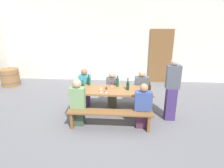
{
  "coord_description": "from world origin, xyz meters",
  "views": [
    {
      "loc": [
        0.34,
        -4.71,
        2.56
      ],
      "look_at": [
        0.0,
        0.0,
        0.9
      ],
      "focal_mm": 31.17,
      "sensor_mm": 36.0,
      "label": 1
    }
  ],
  "objects_px": {
    "bench_near": "(110,115)",
    "seated_guest_near_1": "(143,107)",
    "tasting_table": "(112,92)",
    "wine_bottle_4": "(83,87)",
    "wine_glass_1": "(101,89)",
    "seated_guest_far_2": "(141,91)",
    "seated_guest_far_1": "(112,91)",
    "wine_bottle_1": "(128,86)",
    "wine_bottle_3": "(149,90)",
    "wine_barrel": "(10,77)",
    "wine_glass_0": "(79,85)",
    "wine_glass_3": "(112,83)",
    "wooden_door": "(160,56)",
    "bench_far": "(114,94)",
    "wine_bottle_2": "(89,81)",
    "standing_host": "(172,91)",
    "wine_bottle_0": "(118,82)",
    "seated_guest_near_0": "(78,103)",
    "wine_glass_2": "(106,88)",
    "seated_guest_far_0": "(85,89)"
  },
  "relations": [
    {
      "from": "seated_guest_far_1",
      "to": "seated_guest_far_0",
      "type": "bearing_deg",
      "value": -90.0
    },
    {
      "from": "tasting_table",
      "to": "wine_bottle_4",
      "type": "xyz_separation_m",
      "value": [
        -0.72,
        -0.18,
        0.19
      ]
    },
    {
      "from": "wine_bottle_2",
      "to": "seated_guest_far_0",
      "type": "relative_size",
      "value": 0.27
    },
    {
      "from": "seated_guest_far_1",
      "to": "wine_bottle_2",
      "type": "bearing_deg",
      "value": -70.84
    },
    {
      "from": "wine_bottle_3",
      "to": "seated_guest_near_0",
      "type": "height_order",
      "value": "seated_guest_near_0"
    },
    {
      "from": "wine_bottle_3",
      "to": "wine_bottle_4",
      "type": "xyz_separation_m",
      "value": [
        -1.65,
        0.11,
        -0.02
      ]
    },
    {
      "from": "standing_host",
      "to": "wine_bottle_0",
      "type": "bearing_deg",
      "value": -13.35
    },
    {
      "from": "bench_near",
      "to": "seated_guest_near_0",
      "type": "bearing_deg",
      "value": 169.23
    },
    {
      "from": "bench_near",
      "to": "wine_bottle_0",
      "type": "height_order",
      "value": "wine_bottle_0"
    },
    {
      "from": "wine_glass_1",
      "to": "seated_guest_far_1",
      "type": "xyz_separation_m",
      "value": [
        0.24,
        0.73,
        -0.33
      ]
    },
    {
      "from": "bench_near",
      "to": "seated_guest_near_1",
      "type": "height_order",
      "value": "seated_guest_near_1"
    },
    {
      "from": "wine_bottle_3",
      "to": "seated_guest_far_1",
      "type": "xyz_separation_m",
      "value": [
        -0.95,
        0.81,
        -0.36
      ]
    },
    {
      "from": "wine_bottle_0",
      "to": "wine_bottle_2",
      "type": "relative_size",
      "value": 0.99
    },
    {
      "from": "wine_glass_1",
      "to": "seated_guest_far_2",
      "type": "distance_m",
      "value": 1.33
    },
    {
      "from": "wine_bottle_1",
      "to": "wine_bottle_4",
      "type": "height_order",
      "value": "wine_bottle_1"
    },
    {
      "from": "seated_guest_far_2",
      "to": "wine_bottle_1",
      "type": "bearing_deg",
      "value": -38.09
    },
    {
      "from": "bench_near",
      "to": "wine_glass_3",
      "type": "bearing_deg",
      "value": 91.52
    },
    {
      "from": "wooden_door",
      "to": "seated_guest_near_1",
      "type": "bearing_deg",
      "value": -104.84
    },
    {
      "from": "wooden_door",
      "to": "wine_bottle_1",
      "type": "xyz_separation_m",
      "value": [
        -1.29,
        -2.97,
        -0.19
      ]
    },
    {
      "from": "wine_glass_1",
      "to": "wine_glass_3",
      "type": "xyz_separation_m",
      "value": [
        0.24,
        0.4,
        0.02
      ]
    },
    {
      "from": "wine_bottle_2",
      "to": "seated_guest_near_0",
      "type": "relative_size",
      "value": 0.26
    },
    {
      "from": "wine_glass_2",
      "to": "wine_glass_3",
      "type": "height_order",
      "value": "wine_glass_2"
    },
    {
      "from": "wooden_door",
      "to": "seated_guest_near_0",
      "type": "height_order",
      "value": "wooden_door"
    },
    {
      "from": "wine_bottle_2",
      "to": "seated_guest_far_0",
      "type": "bearing_deg",
      "value": 125.62
    },
    {
      "from": "wine_bottle_1",
      "to": "wine_bottle_4",
      "type": "relative_size",
      "value": 1.06
    },
    {
      "from": "tasting_table",
      "to": "bench_near",
      "type": "xyz_separation_m",
      "value": [
        0.0,
        -0.66,
        -0.31
      ]
    },
    {
      "from": "wine_bottle_1",
      "to": "wine_glass_3",
      "type": "relative_size",
      "value": 1.93
    },
    {
      "from": "seated_guest_near_1",
      "to": "seated_guest_far_1",
      "type": "height_order",
      "value": "seated_guest_near_1"
    },
    {
      "from": "seated_guest_near_0",
      "to": "wine_barrel",
      "type": "bearing_deg",
      "value": 51.33
    },
    {
      "from": "bench_far",
      "to": "wine_bottle_4",
      "type": "xyz_separation_m",
      "value": [
        -0.72,
        -0.84,
        0.51
      ]
    },
    {
      "from": "standing_host",
      "to": "wine_bottle_4",
      "type": "bearing_deg",
      "value": 2.51
    },
    {
      "from": "wine_bottle_3",
      "to": "seated_guest_far_0",
      "type": "xyz_separation_m",
      "value": [
        -1.75,
        0.81,
        -0.33
      ]
    },
    {
      "from": "bench_far",
      "to": "seated_guest_far_2",
      "type": "distance_m",
      "value": 0.84
    },
    {
      "from": "bench_far",
      "to": "wine_bottle_2",
      "type": "distance_m",
      "value": 0.92
    },
    {
      "from": "wine_glass_1",
      "to": "seated_guest_far_0",
      "type": "bearing_deg",
      "value": 127.49
    },
    {
      "from": "bench_far",
      "to": "wine_barrel",
      "type": "xyz_separation_m",
      "value": [
        -4.09,
        1.47,
        -0.03
      ]
    },
    {
      "from": "wine_bottle_1",
      "to": "wine_glass_0",
      "type": "bearing_deg",
      "value": -179.64
    },
    {
      "from": "bench_near",
      "to": "bench_far",
      "type": "xyz_separation_m",
      "value": [
        0.0,
        1.33,
        0.0
      ]
    },
    {
      "from": "bench_far",
      "to": "wine_glass_3",
      "type": "distance_m",
      "value": 0.7
    },
    {
      "from": "tasting_table",
      "to": "wine_bottle_1",
      "type": "xyz_separation_m",
      "value": [
        0.41,
        0.01,
        0.19
      ]
    },
    {
      "from": "bench_near",
      "to": "wine_barrel",
      "type": "height_order",
      "value": "wine_barrel"
    },
    {
      "from": "wooden_door",
      "to": "wine_bottle_2",
      "type": "bearing_deg",
      "value": -131.34
    },
    {
      "from": "wine_glass_3",
      "to": "wine_barrel",
      "type": "relative_size",
      "value": 0.23
    },
    {
      "from": "wine_bottle_1",
      "to": "wine_glass_1",
      "type": "xyz_separation_m",
      "value": [
        -0.67,
        -0.22,
        -0.01
      ]
    },
    {
      "from": "seated_guest_far_2",
      "to": "standing_host",
      "type": "height_order",
      "value": "standing_host"
    },
    {
      "from": "tasting_table",
      "to": "wine_bottle_2",
      "type": "xyz_separation_m",
      "value": [
        -0.67,
        0.29,
        0.2
      ]
    },
    {
      "from": "wine_bottle_3",
      "to": "wine_glass_0",
      "type": "distance_m",
      "value": 1.81
    },
    {
      "from": "wine_glass_1",
      "to": "seated_guest_far_2",
      "type": "bearing_deg",
      "value": 34.36
    },
    {
      "from": "wine_bottle_3",
      "to": "wine_glass_1",
      "type": "xyz_separation_m",
      "value": [
        -1.19,
        0.08,
        -0.03
      ]
    },
    {
      "from": "wine_barrel",
      "to": "wine_bottle_4",
      "type": "bearing_deg",
      "value": -34.42
    }
  ]
}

